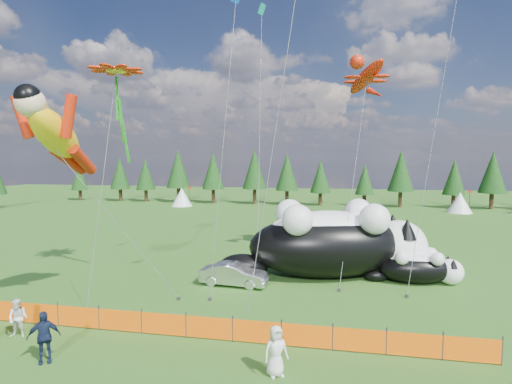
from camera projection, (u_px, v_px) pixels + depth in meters
ground at (228, 312)px, 19.40m from camera, size 160.00×160.00×0.00m
safety_fence at (209, 328)px, 16.42m from camera, size 22.06×0.06×1.10m
tree_line at (301, 180)px, 63.09m from camera, size 90.00×4.00×8.00m
festival_tents at (376, 201)px, 56.35m from camera, size 50.00×3.20×2.80m
cat_large at (337, 241)px, 25.08m from camera, size 13.02×7.08×4.78m
cat_small at (420, 267)px, 23.80m from camera, size 5.68×2.25×2.05m
car at (234, 274)px, 23.42m from camera, size 4.08×1.69×1.31m
spectator_b at (18, 318)px, 16.63m from camera, size 0.86×0.60×1.62m
spectator_c at (44, 337)px, 14.56m from camera, size 1.26×1.10×1.92m
spectator_e at (276, 351)px, 13.68m from camera, size 1.02×0.91×1.76m
superhero_kite at (56, 135)px, 18.37m from camera, size 7.51×5.86×11.56m
gecko_kite at (366, 78)px, 27.96m from camera, size 5.48×10.81×15.20m
flower_kite at (116, 73)px, 22.51m from camera, size 3.74×6.02×12.94m
diamond_kite_a at (235, 7)px, 22.39m from camera, size 1.19×3.74×17.43m
diamond_kite_d at (262, 20)px, 30.32m from camera, size 1.55×8.63×20.40m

